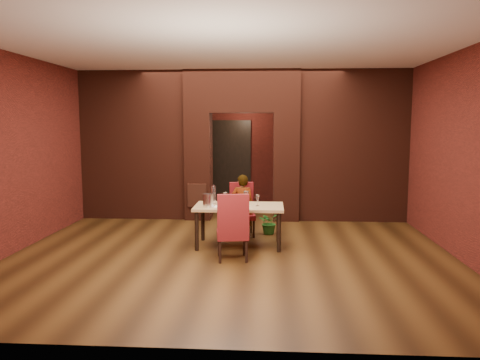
# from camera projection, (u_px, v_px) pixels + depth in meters

# --- Properties ---
(floor) EXTENTS (8.00, 8.00, 0.00)m
(floor) POSITION_uv_depth(u_px,v_px,m) (235.00, 241.00, 8.28)
(floor) COLOR #442911
(floor) RESTS_ON ground
(ceiling) EXTENTS (7.00, 8.00, 0.04)m
(ceiling) POSITION_uv_depth(u_px,v_px,m) (235.00, 57.00, 7.90)
(ceiling) COLOR silver
(ceiling) RESTS_ON ground
(wall_back) EXTENTS (7.00, 0.04, 3.20)m
(wall_back) POSITION_uv_depth(u_px,v_px,m) (247.00, 142.00, 12.05)
(wall_back) COLOR maroon
(wall_back) RESTS_ON ground
(wall_front) EXTENTS (7.00, 0.04, 3.20)m
(wall_front) POSITION_uv_depth(u_px,v_px,m) (202.00, 177.00, 4.13)
(wall_front) COLOR maroon
(wall_front) RESTS_ON ground
(wall_left) EXTENTS (0.04, 8.00, 3.20)m
(wall_left) POSITION_uv_depth(u_px,v_px,m) (39.00, 150.00, 8.31)
(wall_left) COLOR maroon
(wall_left) RESTS_ON ground
(wall_right) EXTENTS (0.04, 8.00, 3.20)m
(wall_right) POSITION_uv_depth(u_px,v_px,m) (442.00, 152.00, 7.87)
(wall_right) COLOR maroon
(wall_right) RESTS_ON ground
(pillar_left) EXTENTS (0.55, 0.55, 2.30)m
(pillar_left) POSITION_uv_depth(u_px,v_px,m) (199.00, 166.00, 10.19)
(pillar_left) COLOR maroon
(pillar_left) RESTS_ON ground
(pillar_right) EXTENTS (0.55, 0.55, 2.30)m
(pillar_right) POSITION_uv_depth(u_px,v_px,m) (286.00, 167.00, 10.07)
(pillar_right) COLOR maroon
(pillar_right) RESTS_ON ground
(lintel) EXTENTS (2.45, 0.55, 0.90)m
(lintel) POSITION_uv_depth(u_px,v_px,m) (242.00, 92.00, 9.93)
(lintel) COLOR maroon
(lintel) RESTS_ON ground
(wing_wall_left) EXTENTS (2.28, 0.35, 3.20)m
(wing_wall_left) POSITION_uv_depth(u_px,v_px,m) (134.00, 145.00, 10.22)
(wing_wall_left) COLOR maroon
(wing_wall_left) RESTS_ON ground
(wing_wall_right) EXTENTS (2.28, 0.35, 3.20)m
(wing_wall_right) POSITION_uv_depth(u_px,v_px,m) (353.00, 146.00, 9.92)
(wing_wall_right) COLOR maroon
(wing_wall_right) RESTS_ON ground
(vent_panel) EXTENTS (0.40, 0.03, 0.50)m
(vent_panel) POSITION_uv_depth(u_px,v_px,m) (197.00, 195.00, 9.97)
(vent_panel) COLOR brown
(vent_panel) RESTS_ON ground
(rear_door) EXTENTS (0.90, 0.08, 2.10)m
(rear_door) POSITION_uv_depth(u_px,v_px,m) (231.00, 163.00, 12.09)
(rear_door) COLOR black
(rear_door) RESTS_ON ground
(rear_door_frame) EXTENTS (1.02, 0.04, 2.22)m
(rear_door_frame) POSITION_uv_depth(u_px,v_px,m) (231.00, 164.00, 12.05)
(rear_door_frame) COLOR black
(rear_door_frame) RESTS_ON ground
(dining_table) EXTENTS (1.49, 0.84, 0.70)m
(dining_table) POSITION_uv_depth(u_px,v_px,m) (239.00, 226.00, 7.93)
(dining_table) COLOR #AE7F58
(dining_table) RESTS_ON ground
(chair_far) EXTENTS (0.51, 0.51, 0.98)m
(chair_far) POSITION_uv_depth(u_px,v_px,m) (242.00, 210.00, 8.64)
(chair_far) COLOR maroon
(chair_far) RESTS_ON ground
(chair_near) EXTENTS (0.53, 0.53, 1.04)m
(chair_near) POSITION_uv_depth(u_px,v_px,m) (232.00, 226.00, 7.13)
(chair_near) COLOR maroon
(chair_near) RESTS_ON ground
(person_seated) EXTENTS (0.43, 0.30, 1.15)m
(person_seated) POSITION_uv_depth(u_px,v_px,m) (242.00, 206.00, 8.58)
(person_seated) COLOR silver
(person_seated) RESTS_ON ground
(wine_glass_a) EXTENTS (0.09, 0.09, 0.21)m
(wine_glass_a) POSITION_uv_depth(u_px,v_px,m) (225.00, 199.00, 7.93)
(wine_glass_a) COLOR white
(wine_glass_a) RESTS_ON dining_table
(wine_glass_b) EXTENTS (0.09, 0.09, 0.23)m
(wine_glass_b) POSITION_uv_depth(u_px,v_px,m) (246.00, 198.00, 8.00)
(wine_glass_b) COLOR silver
(wine_glass_b) RESTS_ON dining_table
(wine_glass_c) EXTENTS (0.08, 0.08, 0.19)m
(wine_glass_c) POSITION_uv_depth(u_px,v_px,m) (257.00, 200.00, 7.83)
(wine_glass_c) COLOR white
(wine_glass_c) RESTS_ON dining_table
(tasting_sheet) EXTENTS (0.30, 0.23, 0.00)m
(tasting_sheet) POSITION_uv_depth(u_px,v_px,m) (223.00, 207.00, 7.78)
(tasting_sheet) COLOR white
(tasting_sheet) RESTS_ON dining_table
(wine_bucket) EXTENTS (0.18, 0.18, 0.22)m
(wine_bucket) POSITION_uv_depth(u_px,v_px,m) (208.00, 200.00, 7.76)
(wine_bucket) COLOR silver
(wine_bucket) RESTS_ON dining_table
(water_bottle) EXTENTS (0.08, 0.08, 0.33)m
(water_bottle) POSITION_uv_depth(u_px,v_px,m) (214.00, 194.00, 8.03)
(water_bottle) COLOR white
(water_bottle) RESTS_ON dining_table
(potted_plant) EXTENTS (0.53, 0.54, 0.45)m
(potted_plant) POSITION_uv_depth(u_px,v_px,m) (269.00, 222.00, 8.82)
(potted_plant) COLOR #1F5C1C
(potted_plant) RESTS_ON ground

